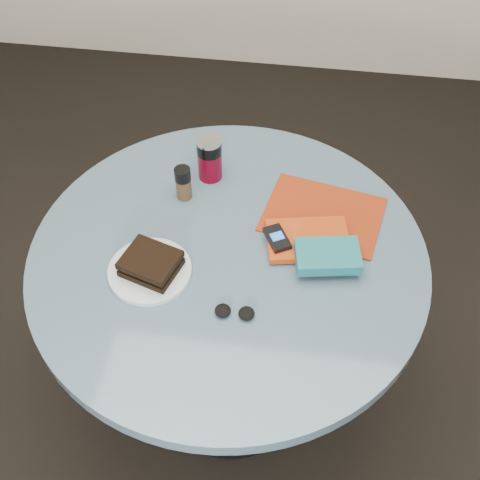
# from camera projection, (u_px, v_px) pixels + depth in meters

# --- Properties ---
(ground) EXTENTS (4.00, 4.00, 0.00)m
(ground) POSITION_uv_depth(u_px,v_px,m) (231.00, 390.00, 2.07)
(ground) COLOR black
(ground) RESTS_ON ground
(table) EXTENTS (1.00, 1.00, 0.75)m
(table) POSITION_uv_depth(u_px,v_px,m) (229.00, 290.00, 1.63)
(table) COLOR black
(table) RESTS_ON ground
(plate) EXTENTS (0.26, 0.26, 0.01)m
(plate) POSITION_uv_depth(u_px,v_px,m) (150.00, 271.00, 1.46)
(plate) COLOR silver
(plate) RESTS_ON table
(sandwich) EXTENTS (0.15, 0.14, 0.04)m
(sandwich) POSITION_uv_depth(u_px,v_px,m) (151.00, 263.00, 1.43)
(sandwich) COLOR black
(sandwich) RESTS_ON plate
(soda_can) EXTENTS (0.09, 0.09, 0.13)m
(soda_can) POSITION_uv_depth(u_px,v_px,m) (210.00, 159.00, 1.64)
(soda_can) COLOR #640517
(soda_can) RESTS_ON table
(pepper_grinder) EXTENTS (0.05, 0.05, 0.10)m
(pepper_grinder) POSITION_uv_depth(u_px,v_px,m) (183.00, 183.00, 1.59)
(pepper_grinder) COLOR #47301E
(pepper_grinder) RESTS_ON table
(magazine) EXTENTS (0.34, 0.28, 0.01)m
(magazine) POSITION_uv_depth(u_px,v_px,m) (323.00, 215.00, 1.58)
(magazine) COLOR maroon
(magazine) RESTS_ON table
(red_book) EXTENTS (0.23, 0.17, 0.02)m
(red_book) POSITION_uv_depth(u_px,v_px,m) (308.00, 240.00, 1.51)
(red_book) COLOR #AD370D
(red_book) RESTS_ON magazine
(novel) EXTENTS (0.17, 0.13, 0.03)m
(novel) POSITION_uv_depth(u_px,v_px,m) (328.00, 256.00, 1.45)
(novel) COLOR #16606C
(novel) RESTS_ON red_book
(mp3_player) EXTENTS (0.08, 0.09, 0.01)m
(mp3_player) POSITION_uv_depth(u_px,v_px,m) (277.00, 238.00, 1.49)
(mp3_player) COLOR black
(mp3_player) RESTS_ON red_book
(headphones) EXTENTS (0.09, 0.04, 0.02)m
(headphones) POSITION_uv_depth(u_px,v_px,m) (235.00, 312.00, 1.37)
(headphones) COLOR black
(headphones) RESTS_ON table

